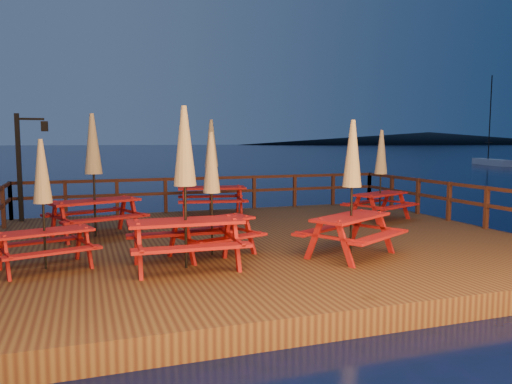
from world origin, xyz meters
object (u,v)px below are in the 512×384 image
sailboat (491,162)px  picnic_table_1 (212,166)px  picnic_table_2 (381,174)px  picnic_table_0 (43,202)px  lamp_post (25,157)px

sailboat → picnic_table_1: bearing=-126.7°
sailboat → picnic_table_2: size_ratio=3.75×
picnic_table_0 → picnic_table_1: 6.75m
sailboat → picnic_table_1: size_ratio=3.32×
lamp_post → picnic_table_2: size_ratio=1.18×
sailboat → picnic_table_1: sailboat is taller
lamp_post → sailboat: size_ratio=0.31×
lamp_post → sailboat: bearing=32.0°
picnic_table_0 → picnic_table_2: (8.63, 2.79, 0.14)m
lamp_post → sailboat: (42.14, 26.31, -1.88)m
lamp_post → sailboat: 49.71m
sailboat → picnic_table_1: (-36.97, -27.01, 1.58)m
lamp_post → picnic_table_2: 9.99m
lamp_post → picnic_table_1: bearing=-7.7°
sailboat → picnic_table_1: 45.81m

